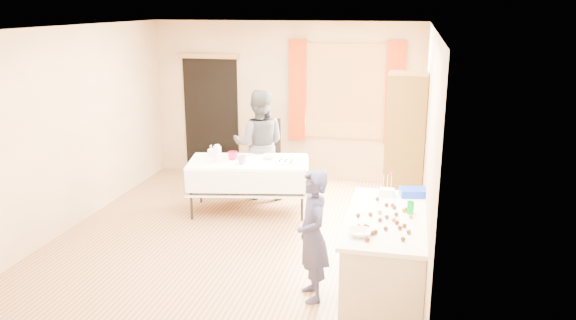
% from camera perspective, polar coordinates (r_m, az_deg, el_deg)
% --- Properties ---
extents(floor, '(4.50, 5.50, 0.02)m').
position_cam_1_polar(floor, '(7.17, -5.21, -8.10)').
color(floor, '#9E7047').
rests_on(floor, ground).
extents(ceiling, '(4.50, 5.50, 0.02)m').
position_cam_1_polar(ceiling, '(6.57, -5.78, 13.32)').
color(ceiling, white).
rests_on(ceiling, floor).
extents(wall_back, '(4.50, 0.02, 2.60)m').
position_cam_1_polar(wall_back, '(9.36, -0.27, 6.00)').
color(wall_back, tan).
rests_on(wall_back, floor).
extents(wall_front, '(4.50, 0.02, 2.60)m').
position_cam_1_polar(wall_front, '(4.33, -16.81, -6.28)').
color(wall_front, tan).
rests_on(wall_front, floor).
extents(wall_left, '(0.02, 5.50, 2.60)m').
position_cam_1_polar(wall_left, '(7.74, -21.63, 2.85)').
color(wall_left, tan).
rests_on(wall_left, floor).
extents(wall_right, '(0.02, 5.50, 2.60)m').
position_cam_1_polar(wall_right, '(6.43, 14.06, 1.06)').
color(wall_right, tan).
rests_on(wall_right, floor).
extents(window_frame, '(1.32, 0.06, 1.52)m').
position_cam_1_polar(window_frame, '(9.12, 5.86, 6.94)').
color(window_frame, olive).
rests_on(window_frame, wall_back).
extents(window_pane, '(1.20, 0.02, 1.40)m').
position_cam_1_polar(window_pane, '(9.11, 5.85, 6.92)').
color(window_pane, white).
rests_on(window_pane, wall_back).
extents(curtain_left, '(0.28, 0.06, 1.65)m').
position_cam_1_polar(curtain_left, '(9.19, 0.95, 7.08)').
color(curtain_left, '#A12D09').
rests_on(curtain_left, wall_back).
extents(curtain_right, '(0.28, 0.06, 1.65)m').
position_cam_1_polar(curtain_right, '(9.01, 10.78, 6.64)').
color(curtain_right, '#A12D09').
rests_on(curtain_right, wall_back).
extents(doorway, '(0.95, 0.04, 2.00)m').
position_cam_1_polar(doorway, '(9.75, -7.80, 4.45)').
color(doorway, black).
rests_on(doorway, floor).
extents(door_lintel, '(1.05, 0.06, 0.08)m').
position_cam_1_polar(door_lintel, '(9.58, -8.09, 10.41)').
color(door_lintel, olive).
rests_on(door_lintel, wall_back).
extents(cabinet, '(0.50, 0.60, 2.01)m').
position_cam_1_polar(cabinet, '(7.58, 11.73, 1.08)').
color(cabinet, brown).
rests_on(cabinet, floor).
extents(counter, '(0.78, 1.64, 0.91)m').
position_cam_1_polar(counter, '(5.62, 9.87, -10.03)').
color(counter, beige).
rests_on(counter, floor).
extents(party_table, '(1.80, 1.16, 0.75)m').
position_cam_1_polar(party_table, '(7.94, -4.01, -2.18)').
color(party_table, black).
rests_on(party_table, floor).
extents(chair, '(0.57, 0.57, 1.11)m').
position_cam_1_polar(chair, '(8.92, -2.13, -0.89)').
color(chair, black).
rests_on(chair, floor).
extents(girl, '(0.73, 0.68, 1.34)m').
position_cam_1_polar(girl, '(5.55, 2.53, -7.71)').
color(girl, '#252548').
rests_on(girl, floor).
extents(woman, '(1.00, 0.88, 1.65)m').
position_cam_1_polar(woman, '(8.43, -2.93, 1.60)').
color(woman, black).
rests_on(woman, floor).
extents(soda_can, '(0.08, 0.08, 0.12)m').
position_cam_1_polar(soda_can, '(5.54, 12.33, -4.76)').
color(soda_can, '#048A18').
rests_on(soda_can, counter).
extents(mixing_bowl, '(0.23, 0.23, 0.05)m').
position_cam_1_polar(mixing_bowl, '(4.97, 7.25, -7.35)').
color(mixing_bowl, white).
rests_on(mixing_bowl, counter).
extents(foam_block, '(0.16, 0.12, 0.08)m').
position_cam_1_polar(foam_block, '(6.00, 10.01, -3.25)').
color(foam_block, white).
rests_on(foam_block, counter).
extents(blue_basket, '(0.33, 0.25, 0.08)m').
position_cam_1_polar(blue_basket, '(6.05, 12.73, -3.22)').
color(blue_basket, '#122FC3').
rests_on(blue_basket, counter).
extents(pitcher, '(0.12, 0.12, 0.22)m').
position_cam_1_polar(pitcher, '(7.79, -7.19, 0.59)').
color(pitcher, silver).
rests_on(pitcher, party_table).
extents(cup_red, '(0.23, 0.23, 0.11)m').
position_cam_1_polar(cup_red, '(7.91, -5.61, 0.46)').
color(cup_red, '#B60E34').
rests_on(cup_red, party_table).
extents(cup_rainbow, '(0.15, 0.15, 0.11)m').
position_cam_1_polar(cup_rainbow, '(7.67, -4.71, 0.01)').
color(cup_rainbow, red).
rests_on(cup_rainbow, party_table).
extents(small_bowl, '(0.26, 0.26, 0.06)m').
position_cam_1_polar(small_bowl, '(7.92, -1.91, 0.35)').
color(small_bowl, white).
rests_on(small_bowl, party_table).
extents(pastry_tray, '(0.32, 0.27, 0.02)m').
position_cam_1_polar(pastry_tray, '(7.72, -0.20, -0.21)').
color(pastry_tray, white).
rests_on(pastry_tray, party_table).
extents(bottle, '(0.09, 0.09, 0.17)m').
position_cam_1_polar(bottle, '(8.08, -7.81, 0.91)').
color(bottle, white).
rests_on(bottle, party_table).
extents(cake_balls, '(0.53, 1.10, 0.04)m').
position_cam_1_polar(cake_balls, '(5.33, 10.14, -5.90)').
color(cake_balls, '#3F2314').
rests_on(cake_balls, counter).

